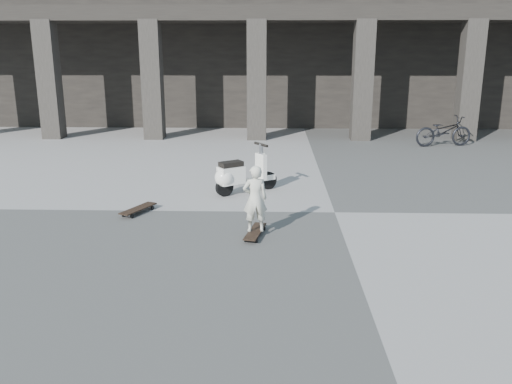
{
  "coord_description": "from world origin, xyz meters",
  "views": [
    {
      "loc": [
        -1.24,
        -10.22,
        3.21
      ],
      "look_at": [
        -1.53,
        -0.9,
        0.65
      ],
      "focal_mm": 38.0,
      "sensor_mm": 36.0,
      "label": 1
    }
  ],
  "objects_px": {
    "skateboard_spare": "(138,209)",
    "child": "(255,199)",
    "longboard": "(255,232)",
    "scooter": "(236,175)",
    "bicycle": "(444,131)"
  },
  "relations": [
    {
      "from": "scooter",
      "to": "bicycle",
      "type": "xyz_separation_m",
      "value": [
        6.3,
        6.02,
        0.06
      ]
    },
    {
      "from": "longboard",
      "to": "skateboard_spare",
      "type": "relative_size",
      "value": 1.04
    },
    {
      "from": "skateboard_spare",
      "to": "child",
      "type": "relative_size",
      "value": 0.79
    },
    {
      "from": "skateboard_spare",
      "to": "child",
      "type": "height_order",
      "value": "child"
    },
    {
      "from": "skateboard_spare",
      "to": "longboard",
      "type": "bearing_deg",
      "value": -92.41
    },
    {
      "from": "longboard",
      "to": "bicycle",
      "type": "bearing_deg",
      "value": -22.77
    },
    {
      "from": "child",
      "to": "scooter",
      "type": "bearing_deg",
      "value": -89.39
    },
    {
      "from": "skateboard_spare",
      "to": "child",
      "type": "bearing_deg",
      "value": -92.41
    },
    {
      "from": "child",
      "to": "longboard",
      "type": "bearing_deg",
      "value": -99.9
    },
    {
      "from": "longboard",
      "to": "scooter",
      "type": "xyz_separation_m",
      "value": [
        -0.5,
        2.68,
        0.36
      ]
    },
    {
      "from": "child",
      "to": "bicycle",
      "type": "distance_m",
      "value": 10.46
    },
    {
      "from": "scooter",
      "to": "bicycle",
      "type": "height_order",
      "value": "scooter"
    },
    {
      "from": "skateboard_spare",
      "to": "bicycle",
      "type": "distance_m",
      "value": 11.05
    },
    {
      "from": "longboard",
      "to": "scooter",
      "type": "height_order",
      "value": "scooter"
    },
    {
      "from": "scooter",
      "to": "bicycle",
      "type": "relative_size",
      "value": 0.72
    }
  ]
}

